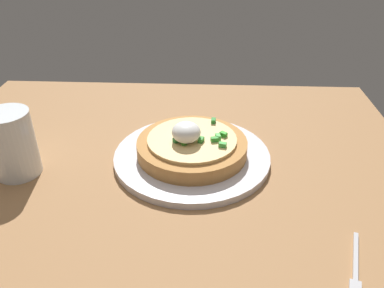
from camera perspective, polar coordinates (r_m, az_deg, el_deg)
dining_table at (r=71.06cm, az=-4.00°, el=-4.08°), size 92.74×75.66×2.91cm
plate at (r=71.31cm, az=-0.00°, el=-1.82°), size 28.36×28.36×1.29cm
pizza at (r=69.94cm, az=-0.05°, el=-0.17°), size 19.88×19.88×6.81cm
cup_near at (r=72.07cm, az=-24.69°, el=-0.44°), size 7.62×7.62×11.58cm
fork at (r=55.93cm, az=22.82°, el=-16.63°), size 4.41×11.28×0.50cm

